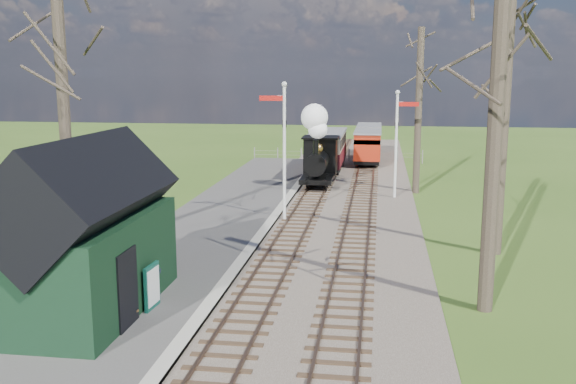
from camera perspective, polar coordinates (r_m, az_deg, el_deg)
name	(u,v)px	position (r m, az deg, el deg)	size (l,w,h in m)	color
distant_hills	(360,262)	(79.52, 6.39, -6.17)	(114.40, 48.00, 22.02)	#385B23
ballast_bed	(338,197)	(34.47, 4.45, -0.41)	(8.00, 60.00, 0.10)	brown
track_near	(314,195)	(34.56, 2.30, -0.28)	(1.60, 60.00, 0.15)	brown
track_far	(362,196)	(34.40, 6.61, -0.39)	(1.60, 60.00, 0.15)	brown
platform	(212,228)	(27.47, -6.73, -3.18)	(5.00, 44.00, 0.20)	#474442
coping_strip	(266,230)	(26.98, -2.00, -3.36)	(0.40, 44.00, 0.21)	#B2AD9E
station_shed	(86,236)	(18.10, -17.49, -3.76)	(3.25, 6.30, 4.78)	black
semaphore_near	(283,141)	(28.25, -0.46, 4.52)	(1.22, 0.24, 6.22)	silver
semaphore_far	(398,136)	(33.94, 9.73, 4.93)	(1.22, 0.24, 5.72)	silver
bare_trees	(318,114)	(22.02, 2.66, 6.95)	(15.51, 22.39, 12.00)	#382D23
fence_line	(337,155)	(48.26, 4.37, 3.33)	(12.60, 0.08, 1.00)	slate
locomotive	(318,151)	(36.78, 2.72, 3.65)	(1.90, 4.43, 4.75)	black
coach	(327,149)	(42.85, 3.51, 3.84)	(2.21, 7.59, 2.33)	black
red_carriage_a	(368,146)	(46.31, 7.09, 4.04)	(1.91, 4.73, 2.01)	black
red_carriage_b	(369,139)	(51.78, 7.22, 4.72)	(1.91, 4.73, 2.01)	black
sign_board	(152,286)	(18.15, -11.99, -8.21)	(0.16, 0.85, 1.24)	#0F4639
bench	(111,311)	(17.32, -15.48, -10.18)	(0.94, 1.42, 0.79)	#462F19
person	(156,275)	(19.13, -11.68, -7.20)	(0.46, 0.30, 1.25)	black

